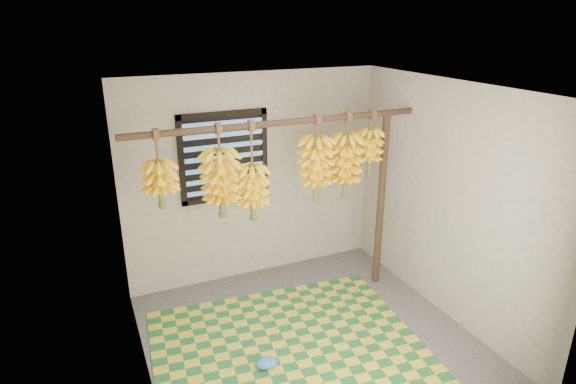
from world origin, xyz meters
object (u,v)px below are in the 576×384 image
banana_bunch_a (160,184)px  banana_bunch_b (221,183)px  banana_bunch_f (370,151)px  woven_mat (288,347)px  banana_bunch_d (316,168)px  banana_bunch_c (253,192)px  banana_bunch_e (346,165)px  support_post (381,202)px  plastic_bag (267,363)px

banana_bunch_a → banana_bunch_b: size_ratio=0.80×
banana_bunch_f → woven_mat: bearing=-151.1°
banana_bunch_b → banana_bunch_d: size_ratio=1.02×
banana_bunch_a → banana_bunch_d: size_ratio=0.81×
woven_mat → banana_bunch_c: (-0.07, 0.69, 1.34)m
woven_mat → banana_bunch_b: (-0.38, 0.69, 1.48)m
banana_bunch_c → banana_bunch_e: bearing=0.0°
support_post → banana_bunch_c: size_ratio=2.02×
plastic_bag → banana_bunch_f: (1.55, 0.87, 1.56)m
banana_bunch_d → banana_bunch_a: bearing=180.0°
banana_bunch_b → banana_bunch_c: bearing=0.0°
banana_bunch_d → support_post: bearing=0.0°
banana_bunch_b → support_post: bearing=0.0°
banana_bunch_c → banana_bunch_f: (1.32, 0.00, 0.26)m
support_post → banana_bunch_a: bearing=180.0°
support_post → banana_bunch_f: (-0.18, 0.00, 0.61)m
woven_mat → banana_bunch_a: 1.94m
banana_bunch_c → banana_bunch_a: bearing=180.0°
woven_mat → banana_bunch_c: size_ratio=2.50×
woven_mat → banana_bunch_c: banana_bunch_c is taller
support_post → banana_bunch_c: bearing=180.0°
banana_bunch_a → banana_bunch_b: same height
banana_bunch_e → banana_bunch_a: bearing=180.0°
woven_mat → banana_bunch_b: bearing=118.6°
banana_bunch_b → banana_bunch_c: (0.31, 0.00, -0.14)m
support_post → banana_bunch_e: 0.68m
banana_bunch_a → banana_bunch_e: (1.90, -0.00, -0.06)m
plastic_bag → banana_bunch_d: banana_bunch_d is taller
banana_bunch_c → banana_bunch_d: bearing=0.0°
plastic_bag → banana_bunch_a: bearing=126.4°
banana_bunch_e → banana_bunch_d: bearing=180.0°
woven_mat → banana_bunch_f: size_ratio=3.55×
support_post → banana_bunch_a: (-2.37, 0.00, 0.55)m
support_post → plastic_bag: (-1.73, -0.87, -0.95)m
woven_mat → banana_bunch_a: size_ratio=3.44×
banana_bunch_f → banana_bunch_a: bearing=180.0°
banana_bunch_b → banana_bunch_a: bearing=180.0°
banana_bunch_e → banana_bunch_f: 0.32m
banana_bunch_a → banana_bunch_f: size_ratio=1.03×
plastic_bag → banana_bunch_b: 1.68m
banana_bunch_e → banana_bunch_f: (0.29, 0.00, 0.12)m
woven_mat → banana_bunch_f: banana_bunch_f is taller
woven_mat → banana_bunch_a: (-0.93, 0.69, 1.55)m
woven_mat → plastic_bag: 0.34m
banana_bunch_a → banana_bunch_f: (2.19, 0.00, 0.06)m
banana_bunch_f → banana_bunch_c: bearing=-180.0°
banana_bunch_c → banana_bunch_b: bearing=180.0°
woven_mat → banana_bunch_d: 1.76m
support_post → woven_mat: bearing=-154.3°
banana_bunch_c → banana_bunch_e: size_ratio=1.10×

